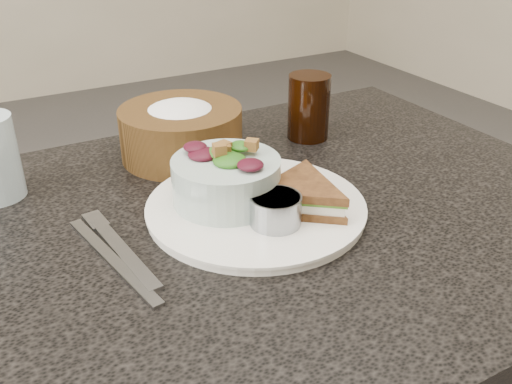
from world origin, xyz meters
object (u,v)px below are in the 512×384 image
object	(u,v)px
salad_bowl	(226,173)
bread_basket	(181,124)
dinner_plate	(256,208)
sandwich	(301,196)
cola_glass	(309,104)
dressing_ramekin	(276,210)

from	to	relation	value
salad_bowl	bread_basket	distance (m)	0.19
dinner_plate	salad_bowl	distance (m)	0.06
sandwich	cola_glass	world-z (taller)	cola_glass
salad_bowl	dressing_ramekin	size ratio (longest dim) A/B	2.22
bread_basket	cola_glass	xyz separation A→B (m)	(0.22, -0.03, 0.01)
sandwich	cola_glass	xyz separation A→B (m)	(0.16, 0.22, 0.03)
sandwich	bread_basket	xyz separation A→B (m)	(-0.06, 0.25, 0.02)
salad_bowl	bread_basket	xyz separation A→B (m)	(0.01, 0.19, 0.00)
dinner_plate	dressing_ramekin	world-z (taller)	dressing_ramekin
dinner_plate	salad_bowl	size ratio (longest dim) A/B	2.01
salad_bowl	dressing_ramekin	bearing A→B (deg)	-72.47
dressing_ramekin	dinner_plate	bearing A→B (deg)	86.40
dressing_ramekin	bread_basket	world-z (taller)	bread_basket
dinner_plate	sandwich	size ratio (longest dim) A/B	2.02
sandwich	dressing_ramekin	distance (m)	0.05
dinner_plate	bread_basket	distance (m)	0.22
bread_basket	salad_bowl	bearing A→B (deg)	-94.44
sandwich	dressing_ramekin	world-z (taller)	same
dressing_ramekin	sandwich	bearing A→B (deg)	19.16
salad_bowl	dressing_ramekin	xyz separation A→B (m)	(0.03, -0.08, -0.02)
cola_glass	sandwich	bearing A→B (deg)	-125.69
sandwich	cola_glass	distance (m)	0.27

